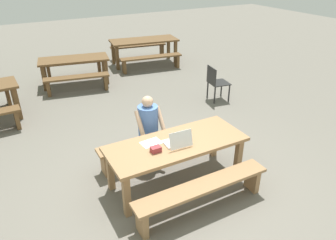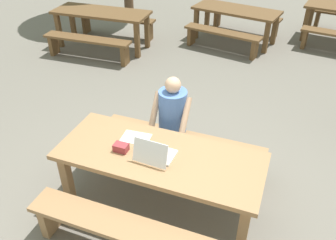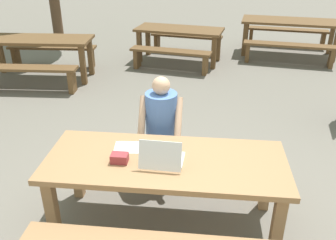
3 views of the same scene
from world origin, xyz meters
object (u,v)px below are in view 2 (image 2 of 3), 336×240
(small_pouch, at_px, (121,147))
(picnic_table_distant, at_px, (101,17))
(picnic_table_front, at_px, (160,162))
(person_seated, at_px, (172,117))
(laptop, at_px, (154,153))
(picnic_table_mid, at_px, (236,14))

(small_pouch, relative_size, picnic_table_distant, 0.07)
(picnic_table_front, xyz_separation_m, picnic_table_distant, (-2.77, 3.67, 0.03))
(small_pouch, relative_size, person_seated, 0.12)
(laptop, bearing_deg, person_seated, -79.50)
(picnic_table_front, relative_size, picnic_table_distant, 1.04)
(laptop, relative_size, picnic_table_distant, 0.18)
(small_pouch, distance_m, picnic_table_distant, 4.45)
(small_pouch, bearing_deg, picnic_table_distant, 122.48)
(person_seated, relative_size, picnic_table_distant, 0.60)
(small_pouch, height_order, person_seated, person_seated)
(picnic_table_front, bearing_deg, laptop, -106.79)
(person_seated, xyz_separation_m, picnic_table_mid, (-0.15, 4.31, -0.10))
(picnic_table_front, height_order, picnic_table_distant, picnic_table_distant)
(laptop, relative_size, person_seated, 0.30)
(laptop, xyz_separation_m, small_pouch, (-0.36, -0.01, -0.02))
(small_pouch, distance_m, picnic_table_mid, 5.07)
(picnic_table_front, xyz_separation_m, small_pouch, (-0.38, -0.08, 0.13))
(small_pouch, distance_m, person_seated, 0.80)
(laptop, relative_size, small_pouch, 2.55)
(laptop, bearing_deg, picnic_table_distant, -50.89)
(laptop, height_order, picnic_table_distant, laptop)
(picnic_table_front, bearing_deg, picnic_table_distant, 127.04)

